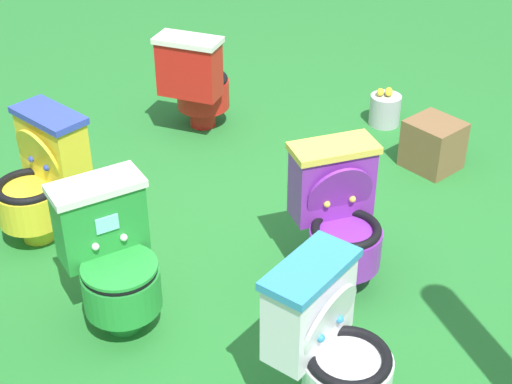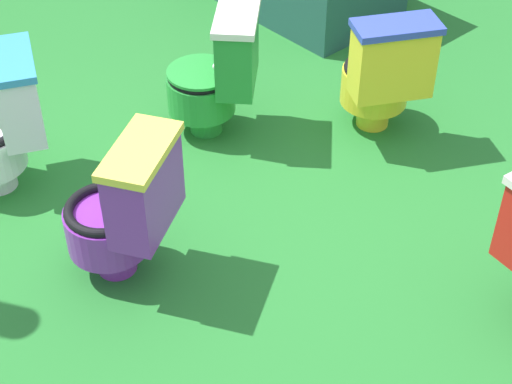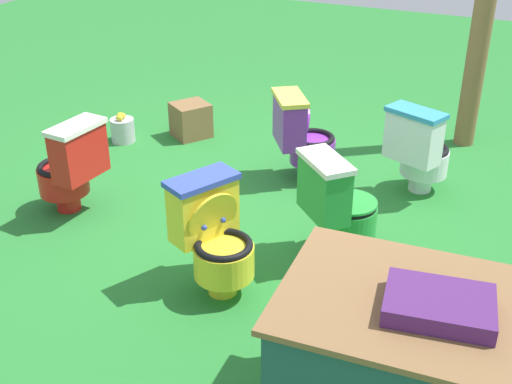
% 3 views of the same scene
% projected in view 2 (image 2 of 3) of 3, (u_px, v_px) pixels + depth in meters
% --- Properties ---
extents(ground, '(14.00, 14.00, 0.00)m').
position_uv_depth(ground, '(245.00, 239.00, 3.86)').
color(ground, '#26752D').
extents(toilet_purple, '(0.63, 0.61, 0.73)m').
position_uv_depth(toilet_purple, '(124.00, 209.00, 3.46)').
color(toilet_purple, purple).
rests_on(toilet_purple, ground).
extents(toilet_green, '(0.63, 0.63, 0.73)m').
position_uv_depth(toilet_green, '(217.00, 73.00, 4.30)').
color(toilet_green, green).
rests_on(toilet_green, ground).
extents(toilet_white, '(0.55, 0.61, 0.73)m').
position_uv_depth(toilet_white, '(0.00, 123.00, 3.94)').
color(toilet_white, white).
rests_on(toilet_white, ground).
extents(toilet_yellow, '(0.62, 0.58, 0.73)m').
position_uv_depth(toilet_yellow, '(383.00, 74.00, 4.29)').
color(toilet_yellow, yellow).
rests_on(toilet_yellow, ground).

